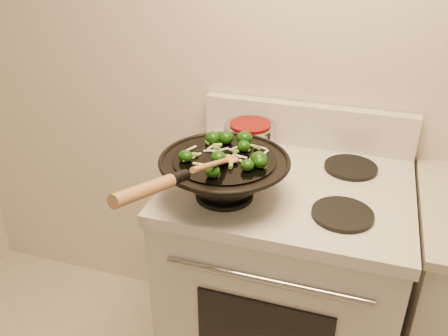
% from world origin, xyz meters
% --- Properties ---
extents(stove, '(0.78, 0.67, 1.08)m').
position_xyz_m(stove, '(-0.14, 1.17, 0.47)').
color(stove, silver).
rests_on(stove, ground).
extents(wok, '(0.40, 0.65, 0.23)m').
position_xyz_m(wok, '(-0.32, 1.02, 1.00)').
color(wok, black).
rests_on(wok, stove).
extents(stirfry, '(0.27, 0.28, 0.04)m').
position_xyz_m(stirfry, '(-0.31, 1.04, 1.07)').
color(stirfry, '#113A09').
rests_on(stirfry, wok).
extents(wooden_spoon, '(0.06, 0.27, 0.10)m').
position_xyz_m(wooden_spoon, '(-0.31, 0.93, 1.09)').
color(wooden_spoon, '#A46C40').
rests_on(wooden_spoon, wok).
extents(saucepan, '(0.19, 0.30, 0.11)m').
position_xyz_m(saucepan, '(-0.32, 1.32, 0.99)').
color(saucepan, '#97999F').
rests_on(saucepan, stove).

